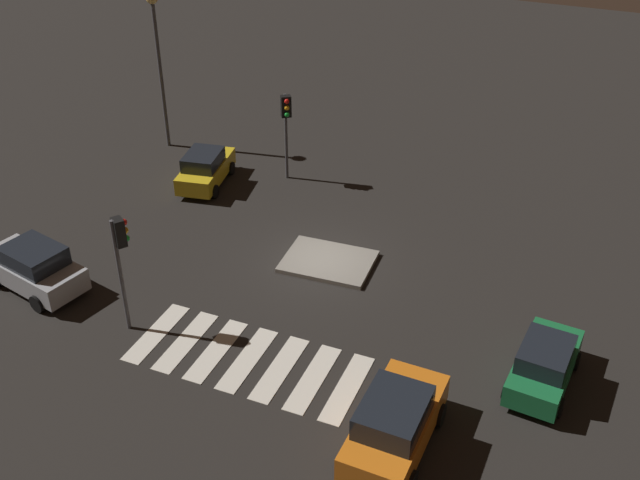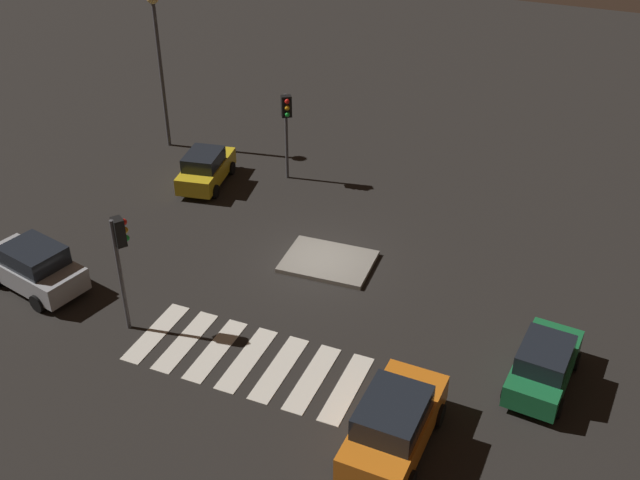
{
  "view_description": "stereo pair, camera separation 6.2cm",
  "coord_description": "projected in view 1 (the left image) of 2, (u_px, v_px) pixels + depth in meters",
  "views": [
    {
      "loc": [
        9.36,
        -22.42,
        16.53
      ],
      "look_at": [
        0.0,
        0.0,
        1.0
      ],
      "focal_mm": 42.89,
      "sensor_mm": 36.0,
      "label": 1
    },
    {
      "loc": [
        9.42,
        -22.4,
        16.53
      ],
      "look_at": [
        0.0,
        0.0,
        1.0
      ],
      "focal_mm": 42.89,
      "sensor_mm": 36.0,
      "label": 2
    }
  ],
  "objects": [
    {
      "name": "crosswalk_near",
      "position": [
        247.0,
        359.0,
        24.64
      ],
      "size": [
        7.6,
        3.2,
        0.02
      ],
      "color": "silver",
      "rests_on": "ground"
    },
    {
      "name": "street_lamp",
      "position": [
        157.0,
        44.0,
        35.34
      ],
      "size": [
        0.56,
        0.56,
        7.54
      ],
      "color": "#47474C",
      "rests_on": "ground"
    },
    {
      "name": "car_yellow",
      "position": [
        205.0,
        168.0,
        34.24
      ],
      "size": [
        2.25,
        3.92,
        1.63
      ],
      "rotation": [
        0.0,
        0.0,
        1.75
      ],
      "color": "gold",
      "rests_on": "ground"
    },
    {
      "name": "traffic_island",
      "position": [
        328.0,
        262.0,
        29.23
      ],
      "size": [
        3.49,
        2.69,
        0.18
      ],
      "color": "gray",
      "rests_on": "ground"
    },
    {
      "name": "traffic_light_south",
      "position": [
        120.0,
        247.0,
        24.34
      ],
      "size": [
        0.54,
        0.53,
        4.26
      ],
      "rotation": [
        0.0,
        0.0,
        0.95
      ],
      "color": "#47474C",
      "rests_on": "ground"
    },
    {
      "name": "car_green",
      "position": [
        544.0,
        364.0,
        23.29
      ],
      "size": [
        2.02,
        3.86,
        1.63
      ],
      "rotation": [
        0.0,
        0.0,
        1.48
      ],
      "color": "#196B38",
      "rests_on": "ground"
    },
    {
      "name": "car_silver",
      "position": [
        33.0,
        267.0,
        27.5
      ],
      "size": [
        4.38,
        2.62,
        1.81
      ],
      "rotation": [
        0.0,
        0.0,
        2.92
      ],
      "color": "#9EA0A5",
      "rests_on": "ground"
    },
    {
      "name": "traffic_light_west",
      "position": [
        286.0,
        117.0,
        33.43
      ],
      "size": [
        0.54,
        0.53,
        4.06
      ],
      "rotation": [
        0.0,
        0.0,
        -0.96
      ],
      "color": "#47474C",
      "rests_on": "ground"
    },
    {
      "name": "car_orange",
      "position": [
        395.0,
        423.0,
        21.05
      ],
      "size": [
        2.15,
        4.4,
        1.89
      ],
      "rotation": [
        0.0,
        0.0,
        1.54
      ],
      "color": "orange",
      "rests_on": "ground"
    },
    {
      "name": "ground_plane",
      "position": [
        320.0,
        262.0,
        29.37
      ],
      "size": [
        80.0,
        80.0,
        0.0
      ],
      "primitive_type": "plane",
      "color": "black"
    }
  ]
}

